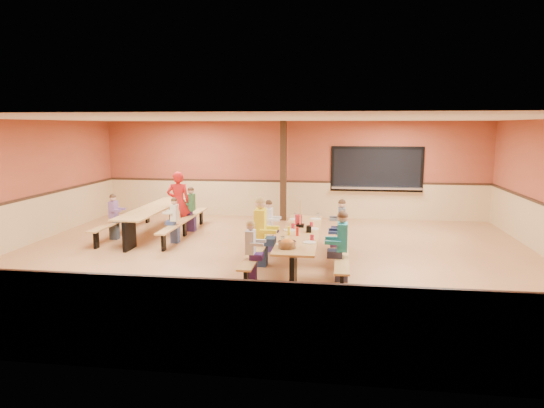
# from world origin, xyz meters

# --- Properties ---
(ground) EXTENTS (12.00, 12.00, 0.00)m
(ground) POSITION_xyz_m (0.00, 0.00, 0.00)
(ground) COLOR #966039
(ground) RESTS_ON ground
(room_envelope) EXTENTS (12.04, 10.04, 3.02)m
(room_envelope) POSITION_xyz_m (0.00, 0.00, 0.69)
(room_envelope) COLOR #9B462D
(room_envelope) RESTS_ON ground
(kitchen_pass_through) EXTENTS (2.78, 0.28, 1.38)m
(kitchen_pass_through) POSITION_xyz_m (2.60, 4.96, 1.49)
(kitchen_pass_through) COLOR black
(kitchen_pass_through) RESTS_ON ground
(structural_post) EXTENTS (0.18, 0.18, 3.00)m
(structural_post) POSITION_xyz_m (-0.20, 4.40, 1.50)
(structural_post) COLOR black
(structural_post) RESTS_ON ground
(cafeteria_table_main) EXTENTS (1.91, 3.70, 0.74)m
(cafeteria_table_main) POSITION_xyz_m (0.72, -0.53, 0.53)
(cafeteria_table_main) COLOR #B88949
(cafeteria_table_main) RESTS_ON ground
(cafeteria_table_second) EXTENTS (1.91, 3.70, 0.74)m
(cafeteria_table_second) POSITION_xyz_m (-3.34, 1.91, 0.53)
(cafeteria_table_second) COLOR #B88949
(cafeteria_table_second) RESTS_ON ground
(seated_child_white_left) EXTENTS (0.34, 0.28, 1.15)m
(seated_child_white_left) POSITION_xyz_m (-0.11, -1.64, 0.58)
(seated_child_white_left) COLOR silver
(seated_child_white_left) RESTS_ON ground
(seated_adult_yellow) EXTENTS (0.47, 0.38, 1.41)m
(seated_adult_yellow) POSITION_xyz_m (-0.11, -0.51, 0.70)
(seated_adult_yellow) COLOR yellow
(seated_adult_yellow) RESTS_ON ground
(seated_child_grey_left) EXTENTS (0.35, 0.29, 1.17)m
(seated_child_grey_left) POSITION_xyz_m (-0.11, 0.67, 0.58)
(seated_child_grey_left) COLOR silver
(seated_child_grey_left) RESTS_ON ground
(seated_child_teal_right) EXTENTS (0.41, 0.33, 1.29)m
(seated_child_teal_right) POSITION_xyz_m (1.54, -1.28, 0.65)
(seated_child_teal_right) COLOR teal
(seated_child_teal_right) RESTS_ON ground
(seated_child_navy_right) EXTENTS (0.35, 0.28, 1.17)m
(seated_child_navy_right) POSITION_xyz_m (1.54, -0.48, 0.58)
(seated_child_navy_right) COLOR navy
(seated_child_navy_right) RESTS_ON ground
(seated_child_char_right) EXTENTS (0.36, 0.29, 1.19)m
(seated_child_char_right) POSITION_xyz_m (1.54, 0.89, 0.59)
(seated_child_char_right) COLOR #54575E
(seated_child_char_right) RESTS_ON ground
(seated_child_purple_sec) EXTENTS (0.34, 0.28, 1.14)m
(seated_child_purple_sec) POSITION_xyz_m (-4.16, 1.31, 0.57)
(seated_child_purple_sec) COLOR #6C497B
(seated_child_purple_sec) RESTS_ON ground
(seated_child_green_sec) EXTENTS (0.36, 0.30, 1.20)m
(seated_child_green_sec) POSITION_xyz_m (-2.51, 2.53, 0.60)
(seated_child_green_sec) COLOR #2F6338
(seated_child_green_sec) RESTS_ON ground
(seated_child_tan_sec) EXTENTS (0.32, 0.26, 1.11)m
(seated_child_tan_sec) POSITION_xyz_m (-2.51, 1.16, 0.55)
(seated_child_tan_sec) COLOR beige
(seated_child_tan_sec) RESTS_ON ground
(standing_woman) EXTENTS (0.68, 0.53, 1.66)m
(standing_woman) POSITION_xyz_m (-2.79, 2.30, 0.83)
(standing_woman) COLOR #AC1413
(standing_woman) RESTS_ON ground
(punch_pitcher) EXTENTS (0.16, 0.16, 0.22)m
(punch_pitcher) POSITION_xyz_m (0.62, 0.16, 0.85)
(punch_pitcher) COLOR red
(punch_pitcher) RESTS_ON cafeteria_table_main
(chip_bowl) EXTENTS (0.32, 0.32, 0.15)m
(chip_bowl) POSITION_xyz_m (0.58, -1.86, 0.81)
(chip_bowl) COLOR orange
(chip_bowl) RESTS_ON cafeteria_table_main
(napkin_dispenser) EXTENTS (0.10, 0.14, 0.13)m
(napkin_dispenser) POSITION_xyz_m (0.88, -0.54, 0.80)
(napkin_dispenser) COLOR black
(napkin_dispenser) RESTS_ON cafeteria_table_main
(condiment_mustard) EXTENTS (0.06, 0.06, 0.17)m
(condiment_mustard) POSITION_xyz_m (0.51, -0.86, 0.82)
(condiment_mustard) COLOR yellow
(condiment_mustard) RESTS_ON cafeteria_table_main
(condiment_ketchup) EXTENTS (0.06, 0.06, 0.17)m
(condiment_ketchup) POSITION_xyz_m (0.68, -0.89, 0.82)
(condiment_ketchup) COLOR #B2140F
(condiment_ketchup) RESTS_ON cafeteria_table_main
(table_paddle) EXTENTS (0.16, 0.16, 0.56)m
(table_paddle) POSITION_xyz_m (0.67, -0.05, 0.88)
(table_paddle) COLOR black
(table_paddle) RESTS_ON cafeteria_table_main
(place_settings) EXTENTS (0.65, 3.30, 0.11)m
(place_settings) POSITION_xyz_m (0.72, -0.53, 0.80)
(place_settings) COLOR beige
(place_settings) RESTS_ON cafeteria_table_main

